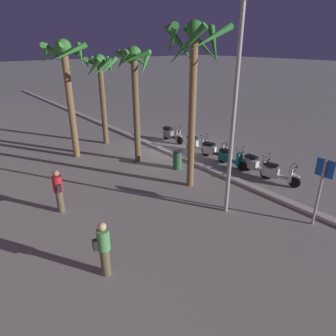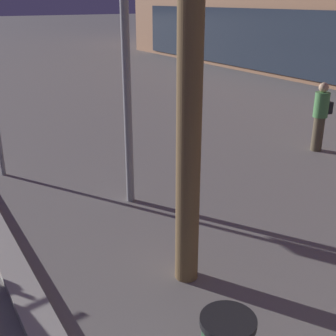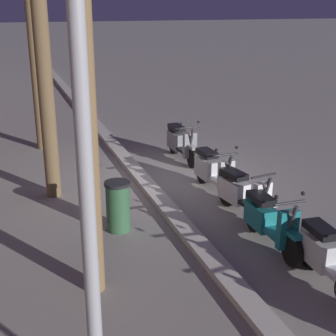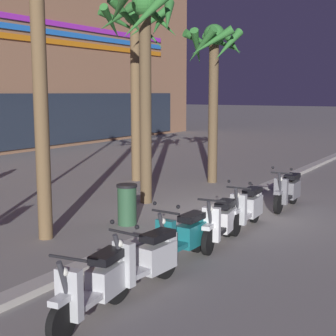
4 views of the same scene
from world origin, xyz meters
The scene contains 9 objects.
ground_plane centered at (0.00, 0.00, 0.00)m, with size 200.00×200.00×0.00m, color gray.
curb_strip centered at (0.00, 0.49, 0.06)m, with size 60.00×0.36×0.12m, color #BCB7AD.
scooter_silver_mid_front centered at (-5.07, -0.89, 0.45)m, with size 1.72×0.56×1.17m.
scooter_teal_mid_rear centered at (-3.64, -0.71, 0.44)m, with size 1.81×0.56×1.17m.
scooter_white_mid_centre centered at (-2.39, -0.85, 0.45)m, with size 1.81×0.63×1.04m.
scooter_silver_far_back centered at (-0.98, -0.84, 0.46)m, with size 1.80×0.56×1.17m.
scooter_grey_lead_nearest centered at (1.42, -0.97, 0.46)m, with size 1.84×0.56×1.17m.
palm_tree_mid_walkway centered at (3.68, 2.46, 4.02)m, with size 2.06×2.16×5.26m.
litter_bin centered at (-2.25, 1.63, 0.48)m, with size 0.48×0.48×0.95m.
Camera 3 is at (-10.27, 3.43, 4.03)m, focal length 51.69 mm.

